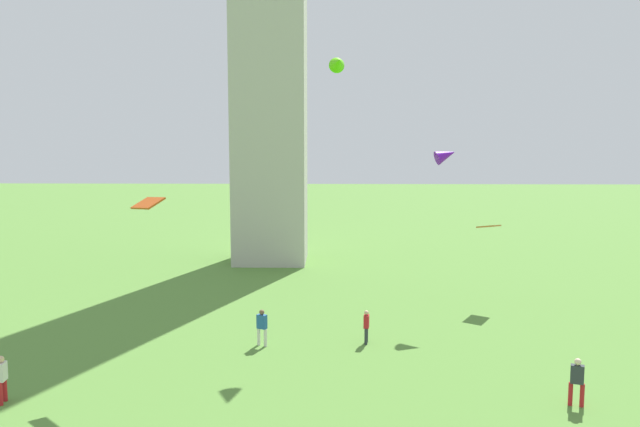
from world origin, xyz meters
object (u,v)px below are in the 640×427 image
at_px(person_1, 262,325).
at_px(kite_flying_3, 338,63).
at_px(person_3, 577,379).
at_px(kite_flying_5, 489,226).
at_px(kite_flying_0, 148,203).
at_px(person_0, 366,325).
at_px(person_2, 2,377).
at_px(kite_flying_1, 446,155).

height_order(person_1, kite_flying_3, kite_flying_3).
bearing_deg(person_3, kite_flying_5, 108.52).
height_order(person_1, kite_flying_0, kite_flying_0).
xyz_separation_m(person_0, kite_flying_0, (-9.14, -3.38, 6.07)).
height_order(person_0, person_2, person_2).
relative_size(person_0, kite_flying_0, 1.02).
relative_size(person_3, kite_flying_1, 1.25).
height_order(kite_flying_0, kite_flying_1, kite_flying_1).
distance_m(person_0, person_2, 15.39).
relative_size(kite_flying_3, kite_flying_5, 0.74).
bearing_deg(kite_flying_5, kite_flying_1, 143.34).
distance_m(kite_flying_1, kite_flying_3, 7.91).
distance_m(person_3, kite_flying_1, 15.65).
bearing_deg(person_0, kite_flying_1, 151.93).
relative_size(person_2, kite_flying_3, 1.32).
distance_m(kite_flying_0, kite_flying_1, 16.97).
relative_size(person_3, kite_flying_0, 1.14).
bearing_deg(person_2, kite_flying_3, 128.57).
bearing_deg(kite_flying_0, person_3, -151.01).
bearing_deg(kite_flying_1, kite_flying_5, -75.26).
xyz_separation_m(person_1, kite_flying_1, (9.47, 6.87, 7.65)).
height_order(person_2, person_3, person_2).
height_order(person_1, kite_flying_1, kite_flying_1).
distance_m(person_1, kite_flying_1, 13.98).
distance_m(person_3, kite_flying_3, 18.91).
xyz_separation_m(person_2, person_3, (20.84, 0.22, -0.00)).
height_order(person_0, person_3, person_3).
height_order(person_2, kite_flying_0, kite_flying_0).
bearing_deg(kite_flying_0, person_0, -118.25).
bearing_deg(person_1, person_3, 0.52).
relative_size(kite_flying_1, kite_flying_3, 1.05).
relative_size(person_0, kite_flying_5, 0.87).
bearing_deg(person_1, kite_flying_0, -116.74).
relative_size(person_2, kite_flying_1, 1.26).
height_order(kite_flying_0, kite_flying_5, kite_flying_0).
relative_size(person_0, kite_flying_3, 1.17).
xyz_separation_m(kite_flying_3, kite_flying_5, (8.73, 3.28, -8.91)).
bearing_deg(person_0, person_3, 53.63).
bearing_deg(person_1, person_2, -113.30).
distance_m(kite_flying_1, kite_flying_5, 5.13).
height_order(person_1, person_3, person_3).
distance_m(person_0, person_3, 10.07).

